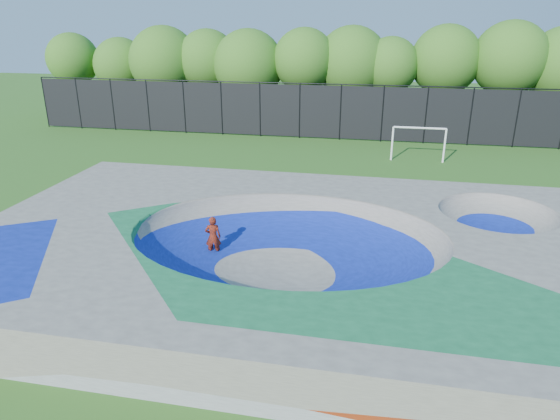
{
  "coord_description": "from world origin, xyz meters",
  "views": [
    {
      "loc": [
        2.83,
        -15.48,
        8.3
      ],
      "look_at": [
        -0.87,
        3.0,
        1.1
      ],
      "focal_mm": 32.0,
      "sensor_mm": 36.0,
      "label": 1
    }
  ],
  "objects": [
    {
      "name": "ground",
      "position": [
        0.0,
        0.0,
        0.0
      ],
      "size": [
        120.0,
        120.0,
        0.0
      ],
      "primitive_type": "plane",
      "color": "#295918",
      "rests_on": "ground"
    },
    {
      "name": "skate_deck",
      "position": [
        0.0,
        0.0,
        0.75
      ],
      "size": [
        22.0,
        14.0,
        1.5
      ],
      "primitive_type": "cube",
      "color": "gray",
      "rests_on": "ground"
    },
    {
      "name": "skater",
      "position": [
        -2.91,
        0.56,
        0.8
      ],
      "size": [
        0.66,
        0.51,
        1.6
      ],
      "primitive_type": "imported",
      "rotation": [
        0.0,
        0.0,
        3.38
      ],
      "color": "red",
      "rests_on": "ground"
    },
    {
      "name": "skateboard",
      "position": [
        -2.91,
        0.56,
        0.03
      ],
      "size": [
        0.8,
        0.51,
        0.05
      ],
      "primitive_type": "cube",
      "rotation": [
        0.0,
        0.0,
        0.41
      ],
      "color": "black",
      "rests_on": "ground"
    },
    {
      "name": "soccer_goal",
      "position": [
        5.28,
        15.94,
        1.5
      ],
      "size": [
        3.27,
        0.12,
        2.16
      ],
      "color": "white",
      "rests_on": "ground"
    },
    {
      "name": "fence",
      "position": [
        0.0,
        21.0,
        2.1
      ],
      "size": [
        48.09,
        0.09,
        4.04
      ],
      "color": "black",
      "rests_on": "ground"
    },
    {
      "name": "treeline",
      "position": [
        -0.82,
        26.35,
        5.07
      ],
      "size": [
        51.41,
        7.26,
        8.36
      ],
      "color": "#4E3727",
      "rests_on": "ground"
    }
  ]
}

